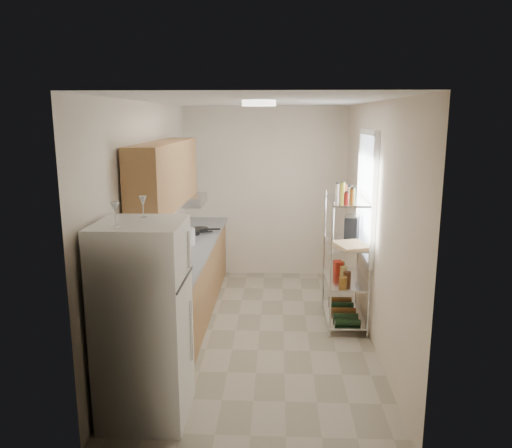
{
  "coord_description": "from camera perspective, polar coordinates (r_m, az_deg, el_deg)",
  "views": [
    {
      "loc": [
        0.2,
        -5.41,
        2.44
      ],
      "look_at": [
        -0.05,
        0.25,
        1.22
      ],
      "focal_mm": 35.0,
      "sensor_mm": 36.0,
      "label": 1
    }
  ],
  "objects": [
    {
      "name": "frying_pan_large",
      "position": [
        6.72,
        -7.67,
        -0.97
      ],
      "size": [
        0.35,
        0.35,
        0.05
      ],
      "primitive_type": "cylinder",
      "rotation": [
        0.0,
        0.0,
        0.28
      ],
      "color": "black",
      "rests_on": "counter_run"
    },
    {
      "name": "range_hood",
      "position": [
        6.5,
        -8.12,
        2.76
      ],
      "size": [
        0.5,
        0.6,
        0.12
      ],
      "primitive_type": "cube",
      "color": "#B7BABC",
      "rests_on": "room"
    },
    {
      "name": "refrigerator",
      "position": [
        4.18,
        -12.69,
        -10.88
      ],
      "size": [
        0.68,
        0.68,
        1.64
      ],
      "primitive_type": "cube",
      "color": "white",
      "rests_on": "ground"
    },
    {
      "name": "frying_pan_small",
      "position": [
        6.89,
        -6.42,
        -0.63
      ],
      "size": [
        0.25,
        0.25,
        0.05
      ],
      "primitive_type": "cylinder",
      "rotation": [
        0.0,
        0.0,
        0.12
      ],
      "color": "black",
      "rests_on": "counter_run"
    },
    {
      "name": "room",
      "position": [
        5.53,
        0.43,
        0.27
      ],
      "size": [
        2.52,
        4.42,
        2.62
      ],
      "color": "#ADA28C",
      "rests_on": "ground"
    },
    {
      "name": "wine_glass_a",
      "position": [
        3.79,
        -15.77,
        1.07
      ],
      "size": [
        0.07,
        0.07,
        0.19
      ],
      "primitive_type": null,
      "color": "silver",
      "rests_on": "refrigerator"
    },
    {
      "name": "ceiling_dome",
      "position": [
        5.11,
        0.33,
        13.63
      ],
      "size": [
        0.34,
        0.34,
        0.05
      ],
      "primitive_type": "cylinder",
      "color": "white",
      "rests_on": "room"
    },
    {
      "name": "espresso_machine",
      "position": [
        6.16,
        10.91,
        -0.2
      ],
      "size": [
        0.21,
        0.26,
        0.27
      ],
      "primitive_type": "cube",
      "rotation": [
        0.0,
        0.0,
        -0.29
      ],
      "color": "black",
      "rests_on": "bakers_rack"
    },
    {
      "name": "wine_glass_b",
      "position": [
        4.09,
        -12.77,
        1.92
      ],
      "size": [
        0.06,
        0.06,
        0.17
      ],
      "primitive_type": null,
      "color": "silver",
      "rests_on": "refrigerator"
    },
    {
      "name": "rice_cooker",
      "position": [
        6.19,
        -8.1,
        -1.43
      ],
      "size": [
        0.25,
        0.25,
        0.2
      ],
      "primitive_type": "cylinder",
      "color": "silver",
      "rests_on": "counter_run"
    },
    {
      "name": "bakers_rack",
      "position": [
        5.91,
        10.32,
        -1.05
      ],
      "size": [
        0.45,
        0.9,
        1.73
      ],
      "color": "silver",
      "rests_on": "ground"
    },
    {
      "name": "cutting_board",
      "position": [
        5.71,
        10.9,
        -2.39
      ],
      "size": [
        0.45,
        0.51,
        0.03
      ],
      "primitive_type": "cube",
      "rotation": [
        0.0,
        0.0,
        0.31
      ],
      "color": "tan",
      "rests_on": "bakers_rack"
    },
    {
      "name": "counter_run",
      "position": [
        6.27,
        -7.9,
        -6.42
      ],
      "size": [
        0.63,
        3.51,
        0.9
      ],
      "color": "#A77B47",
      "rests_on": "ground"
    },
    {
      "name": "upper_cabinets",
      "position": [
        5.68,
        -10.26,
        5.61
      ],
      "size": [
        0.33,
        2.2,
        0.72
      ],
      "primitive_type": "cube",
      "color": "#A77B47",
      "rests_on": "room"
    },
    {
      "name": "window",
      "position": [
        5.91,
        12.53,
        3.23
      ],
      "size": [
        0.06,
        1.0,
        1.46
      ],
      "primitive_type": "cube",
      "color": "white",
      "rests_on": "room"
    },
    {
      "name": "storage_bag",
      "position": [
        6.21,
        9.37,
        -4.88
      ],
      "size": [
        0.11,
        0.14,
        0.15
      ],
      "primitive_type": "cube",
      "rotation": [
        0.0,
        0.0,
        0.14
      ],
      "color": "#A62514",
      "rests_on": "bakers_rack"
    }
  ]
}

